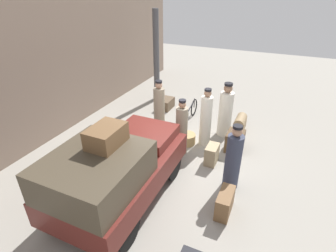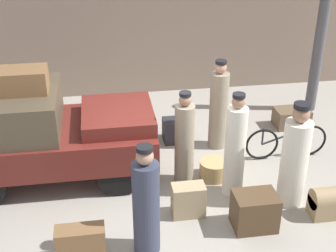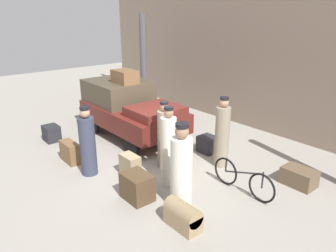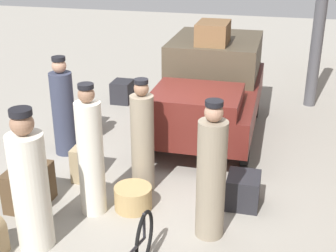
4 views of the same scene
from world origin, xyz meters
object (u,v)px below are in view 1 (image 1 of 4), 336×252
(trunk_barrel_dark, at_px, (240,123))
(trunk_umber_medium, at_px, (166,104))
(suitcase_black_upright, at_px, (235,141))
(suitcase_small_leather, at_px, (225,203))
(porter_carrying_trunk, at_px, (225,112))
(truck, at_px, (116,170))
(wicker_basket, at_px, (187,139))
(conductor_in_dark_uniform, at_px, (159,109))
(porter_with_bicycle, at_px, (206,120))
(porter_lifting_near_truck, at_px, (182,130))
(trunk_large_brown, at_px, (139,134))
(suitcase_tan_flat, at_px, (212,154))
(trunk_on_truck_roof, at_px, (106,136))
(porter_standing_middle, at_px, (233,160))
(bicycle, at_px, (190,112))

(trunk_barrel_dark, height_order, trunk_umber_medium, trunk_barrel_dark)
(suitcase_black_upright, relative_size, suitcase_small_leather, 0.96)
(porter_carrying_trunk, bearing_deg, suitcase_black_upright, -146.26)
(truck, height_order, trunk_umber_medium, truck)
(porter_carrying_trunk, bearing_deg, wicker_basket, 139.63)
(conductor_in_dark_uniform, distance_m, suitcase_small_leather, 3.96)
(suitcase_black_upright, xyz_separation_m, trunk_barrel_dark, (1.32, 0.09, -0.04))
(porter_with_bicycle, bearing_deg, trunk_umber_medium, 48.67)
(conductor_in_dark_uniform, height_order, suitcase_black_upright, conductor_in_dark_uniform)
(porter_lifting_near_truck, relative_size, trunk_large_brown, 3.43)
(porter_carrying_trunk, relative_size, trunk_umber_medium, 2.46)
(suitcase_tan_flat, height_order, trunk_on_truck_roof, trunk_on_truck_roof)
(trunk_barrel_dark, bearing_deg, porter_standing_middle, -173.72)
(porter_carrying_trunk, height_order, porter_with_bicycle, porter_with_bicycle)
(wicker_basket, bearing_deg, truck, 169.45)
(wicker_basket, bearing_deg, trunk_large_brown, 107.22)
(trunk_barrel_dark, bearing_deg, bicycle, 92.13)
(trunk_barrel_dark, height_order, trunk_large_brown, trunk_barrel_dark)
(trunk_barrel_dark, bearing_deg, porter_lifting_near_truck, 148.43)
(porter_carrying_trunk, height_order, trunk_on_truck_roof, trunk_on_truck_roof)
(conductor_in_dark_uniform, bearing_deg, porter_standing_middle, -121.88)
(porter_carrying_trunk, distance_m, trunk_large_brown, 2.88)
(suitcase_tan_flat, bearing_deg, porter_with_bicycle, 29.15)
(truck, xyz_separation_m, porter_carrying_trunk, (4.06, -1.46, -0.10))
(porter_carrying_trunk, height_order, suitcase_tan_flat, porter_carrying_trunk)
(wicker_basket, relative_size, porter_standing_middle, 0.31)
(porter_standing_middle, height_order, trunk_umber_medium, porter_standing_middle)
(porter_carrying_trunk, relative_size, conductor_in_dark_uniform, 0.99)
(porter_with_bicycle, distance_m, trunk_on_truck_roof, 3.66)
(porter_standing_middle, bearing_deg, suitcase_black_upright, 8.24)
(bicycle, relative_size, conductor_in_dark_uniform, 0.89)
(bicycle, bearing_deg, suitcase_small_leather, -150.04)
(trunk_umber_medium, bearing_deg, trunk_barrel_dark, -100.30)
(wicker_basket, height_order, trunk_large_brown, trunk_large_brown)
(trunk_umber_medium, bearing_deg, truck, -167.25)
(porter_with_bicycle, relative_size, trunk_barrel_dark, 2.58)
(bicycle, height_order, porter_standing_middle, porter_standing_middle)
(conductor_in_dark_uniform, relative_size, porter_lifting_near_truck, 1.06)
(truck, distance_m, conductor_in_dark_uniform, 3.38)
(trunk_large_brown, bearing_deg, trunk_barrel_dark, -53.89)
(porter_carrying_trunk, xyz_separation_m, conductor_in_dark_uniform, (-0.73, 2.03, 0.02))
(wicker_basket, height_order, suitcase_small_leather, suitcase_small_leather)
(trunk_umber_medium, xyz_separation_m, trunk_large_brown, (-2.61, -0.25, 0.03))
(bicycle, distance_m, suitcase_small_leather, 4.46)
(porter_with_bicycle, xyz_separation_m, porter_lifting_near_truck, (-0.75, 0.48, -0.06))
(trunk_umber_medium, relative_size, trunk_on_truck_roof, 0.94)
(wicker_basket, bearing_deg, suitcase_small_leather, -143.16)
(suitcase_tan_flat, bearing_deg, trunk_barrel_dark, -9.01)
(bicycle, height_order, trunk_on_truck_roof, trunk_on_truck_roof)
(conductor_in_dark_uniform, bearing_deg, trunk_umber_medium, 18.24)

